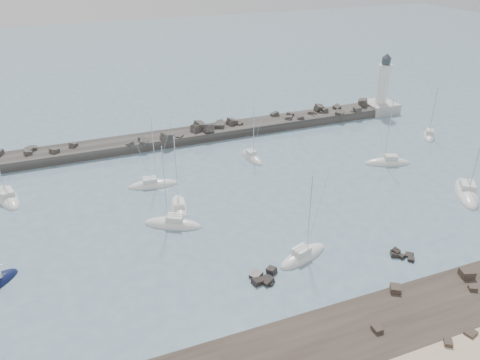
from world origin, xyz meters
name	(u,v)px	position (x,y,z in m)	size (l,w,h in m)	color
ground	(268,234)	(0.00, 0.00, 0.00)	(400.00, 400.00, 0.00)	slate
rock_shelf	(361,345)	(0.44, -22.00, 0.02)	(140.00, 12.16, 1.70)	#2D241F
rock_cluster_near	(263,279)	(-4.77, -8.71, 0.07)	(4.00, 3.50, 1.70)	black
rock_cluster_far	(400,256)	(14.13, -11.08, 0.07)	(3.40, 3.30, 1.34)	black
breakwater	(158,143)	(-7.36, 37.98, 0.30)	(115.00, 6.86, 5.28)	#312E2B
lighthouse	(381,99)	(47.00, 38.00, 3.09)	(7.00, 7.00, 14.60)	#A6A7A1
sailboat_1	(7,198)	(-34.92, 24.93, 0.14)	(5.45, 10.08, 15.16)	white
sailboat_3	(179,208)	(-9.94, 11.59, 0.13)	(3.91, 8.37, 12.75)	white
sailboat_4	(153,185)	(-12.11, 20.58, 0.13)	(8.66, 3.76, 13.18)	white
sailboat_5	(173,224)	(-12.06, 7.33, 0.15)	(8.74, 6.62, 13.66)	white
sailboat_6	(252,158)	(7.78, 24.44, 0.14)	(2.82, 7.22, 11.34)	white
sailboat_7	(303,256)	(2.00, -6.52, 0.14)	(8.49, 5.02, 12.94)	white
sailboat_8	(387,163)	(30.39, 13.00, 0.16)	(8.92, 5.36, 13.65)	white
sailboat_9	(466,194)	(35.14, -1.41, 0.15)	(8.94, 10.61, 16.80)	white
sailboat_10	(429,136)	(46.83, 20.68, 0.16)	(6.21, 6.86, 11.54)	white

